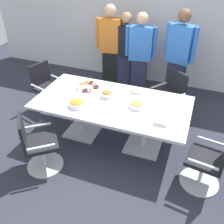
# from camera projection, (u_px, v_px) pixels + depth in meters

# --- Properties ---
(ground_plane) EXTENTS (10.00, 10.00, 0.01)m
(ground_plane) POSITION_uv_depth(u_px,v_px,m) (112.00, 138.00, 4.36)
(ground_plane) COLOR #2D303D
(back_wall) EXTENTS (8.00, 0.10, 2.80)m
(back_wall) POSITION_uv_depth(u_px,v_px,m) (151.00, 20.00, 5.41)
(back_wall) COLOR white
(back_wall) RESTS_ON ground
(conference_table) EXTENTS (2.40, 1.20, 0.75)m
(conference_table) POSITION_uv_depth(u_px,v_px,m) (112.00, 108.00, 4.00)
(conference_table) COLOR silver
(conference_table) RESTS_ON ground
(office_chair_0) EXTENTS (0.76, 0.76, 0.91)m
(office_chair_0) POSITION_uv_depth(u_px,v_px,m) (169.00, 98.00, 4.67)
(office_chair_0) COLOR silver
(office_chair_0) RESTS_ON ground
(office_chair_1) EXTENTS (0.67, 0.67, 0.91)m
(office_chair_1) POSITION_uv_depth(u_px,v_px,m) (47.00, 90.00, 4.94)
(office_chair_1) COLOR silver
(office_chair_1) RESTS_ON ground
(office_chair_2) EXTENTS (0.76, 0.76, 0.91)m
(office_chair_2) POSITION_uv_depth(u_px,v_px,m) (38.00, 146.00, 3.59)
(office_chair_2) COLOR silver
(office_chair_2) RESTS_ON ground
(office_chair_3) EXTENTS (0.61, 0.61, 0.91)m
(office_chair_3) POSITION_uv_depth(u_px,v_px,m) (209.00, 163.00, 3.32)
(office_chair_3) COLOR silver
(office_chair_3) RESTS_ON ground
(person_standing_0) EXTENTS (0.61, 0.29, 1.81)m
(person_standing_0) POSITION_uv_depth(u_px,v_px,m) (110.00, 48.00, 5.31)
(person_standing_0) COLOR black
(person_standing_0) RESTS_ON ground
(person_standing_1) EXTENTS (0.61, 0.26, 1.69)m
(person_standing_1) POSITION_uv_depth(u_px,v_px,m) (125.00, 53.00, 5.27)
(person_standing_1) COLOR #232842
(person_standing_1) RESTS_ON ground
(person_standing_2) EXTENTS (0.61, 0.29, 1.75)m
(person_standing_2) POSITION_uv_depth(u_px,v_px,m) (140.00, 56.00, 5.05)
(person_standing_2) COLOR #232842
(person_standing_2) RESTS_ON ground
(person_standing_3) EXTENTS (0.61, 0.34, 1.86)m
(person_standing_3) POSITION_uv_depth(u_px,v_px,m) (178.00, 57.00, 4.80)
(person_standing_3) COLOR #232842
(person_standing_3) RESTS_ON ground
(snack_bowl_cookies) EXTENTS (0.23, 0.23, 0.09)m
(snack_bowl_cookies) POSITION_uv_depth(u_px,v_px,m) (137.00, 105.00, 3.76)
(snack_bowl_cookies) COLOR white
(snack_bowl_cookies) RESTS_ON conference_table
(snack_bowl_pretzels) EXTENTS (0.17, 0.17, 0.12)m
(snack_bowl_pretzels) POSITION_uv_depth(u_px,v_px,m) (107.00, 94.00, 4.00)
(snack_bowl_pretzels) COLOR white
(snack_bowl_pretzels) RESTS_ON conference_table
(snack_bowl_chips_orange) EXTENTS (0.24, 0.24, 0.11)m
(snack_bowl_chips_orange) POSITION_uv_depth(u_px,v_px,m) (77.00, 103.00, 3.78)
(snack_bowl_chips_orange) COLOR white
(snack_bowl_chips_orange) RESTS_ON conference_table
(donut_platter) EXTENTS (0.39, 0.39, 0.04)m
(donut_platter) POSITION_uv_depth(u_px,v_px,m) (88.00, 86.00, 4.29)
(donut_platter) COLOR white
(donut_platter) RESTS_ON conference_table
(plate_stack) EXTENTS (0.19, 0.19, 0.05)m
(plate_stack) POSITION_uv_depth(u_px,v_px,m) (137.00, 91.00, 4.15)
(plate_stack) COLOR white
(plate_stack) RESTS_ON conference_table
(napkin_pile) EXTENTS (0.18, 0.18, 0.06)m
(napkin_pile) POSITION_uv_depth(u_px,v_px,m) (161.00, 121.00, 3.46)
(napkin_pile) COLOR white
(napkin_pile) RESTS_ON conference_table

